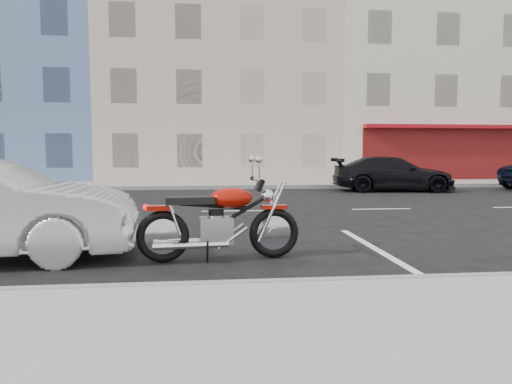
# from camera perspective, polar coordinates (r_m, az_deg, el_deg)

# --- Properties ---
(ground) EXTENTS (120.00, 120.00, 0.00)m
(ground) POSITION_cam_1_polar(r_m,az_deg,el_deg) (12.11, 6.55, -2.26)
(ground) COLOR black
(ground) RESTS_ON ground
(sidewalk_far) EXTENTS (80.00, 3.40, 0.15)m
(sidewalk_far) POSITION_cam_1_polar(r_m,az_deg,el_deg) (20.62, -12.59, 0.85)
(sidewalk_far) COLOR gray
(sidewalk_far) RESTS_ON ground
(curb_far) EXTENTS (80.00, 0.12, 0.16)m
(curb_far) POSITION_cam_1_polar(r_m,az_deg,el_deg) (18.93, -13.18, 0.49)
(curb_far) COLOR gray
(curb_far) RESTS_ON ground
(bldg_blue) EXTENTS (12.00, 12.00, 13.00)m
(bldg_blue) POSITION_cam_1_polar(r_m,az_deg,el_deg) (30.66, -28.54, 13.74)
(bldg_blue) COLOR #536D9C
(bldg_blue) RESTS_ON ground
(bldg_cream) EXTENTS (12.00, 12.00, 11.50)m
(bldg_cream) POSITION_cam_1_polar(r_m,az_deg,el_deg) (28.35, -4.78, 13.55)
(bldg_cream) COLOR #BAAC99
(bldg_cream) RESTS_ON ground
(bldg_corner) EXTENTS (14.00, 12.00, 12.50)m
(bldg_corner) POSITION_cam_1_polar(r_m,az_deg,el_deg) (31.51, 20.29, 13.32)
(bldg_corner) COLOR beige
(bldg_corner) RESTS_ON ground
(motorcycle) EXTENTS (2.30, 0.76, 1.15)m
(motorcycle) POSITION_cam_1_polar(r_m,az_deg,el_deg) (6.58, 2.52, -3.73)
(motorcycle) COLOR black
(motorcycle) RESTS_ON ground
(car_far) EXTENTS (4.87, 2.47, 1.35)m
(car_far) POSITION_cam_1_polar(r_m,az_deg,el_deg) (18.66, 16.70, 2.19)
(car_far) COLOR black
(car_far) RESTS_ON ground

